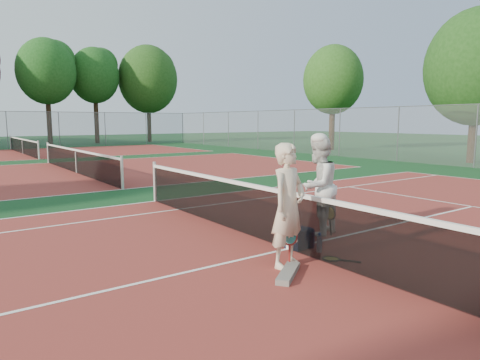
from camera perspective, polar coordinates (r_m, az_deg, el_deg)
name	(u,v)px	position (r m, az deg, el deg)	size (l,w,h in m)	color
ground	(288,249)	(7.57, 6.45, -9.13)	(130.00, 130.00, 0.00)	#0E3617
court_main	(288,249)	(7.57, 6.45, -9.11)	(23.77, 10.97, 0.01)	maroon
court_far_a	(77,173)	(19.61, -20.93, 0.89)	(23.77, 10.97, 0.01)	maroon
court_far_b	(23,154)	(32.80, -26.95, 3.15)	(23.77, 10.97, 0.01)	maroon
net_main	(289,220)	(7.44, 6.51, -5.37)	(0.10, 10.98, 1.02)	black
net_far_a	(76,161)	(19.56, -21.00, 2.36)	(0.10, 10.98, 1.02)	black
net_far_b	(23,146)	(32.77, -27.01, 4.03)	(0.10, 10.98, 1.02)	black
fence_back	(7,130)	(39.67, -28.63, 5.88)	(32.00, 0.06, 3.00)	slate
fence_right	(434,135)	(24.13, 24.45, 5.48)	(54.50, 0.06, 3.00)	slate
player_a	(288,206)	(6.48, 6.45, -3.41)	(0.69, 0.45, 1.89)	beige
player_b	(318,186)	(8.41, 10.37, -0.80)	(0.93, 0.73, 1.92)	silver
racket_red	(290,247)	(6.67, 6.63, -8.82)	(0.15, 0.27, 0.59)	maroon
racket_black_held	(329,221)	(8.41, 11.83, -5.44)	(0.17, 0.27, 0.59)	black
racket_spare	(331,259)	(7.11, 12.05, -10.26)	(0.60, 0.27, 0.03)	black
sports_bag_navy	(299,238)	(7.62, 7.92, -7.70)	(0.43, 0.30, 0.34)	black
sports_bag_purple	(304,238)	(7.74, 8.58, -7.70)	(0.35, 0.24, 0.28)	black
net_cover_canvas	(288,273)	(6.30, 6.43, -12.25)	(0.82, 0.19, 0.09)	#64615B
water_bottle	(319,244)	(7.41, 10.54, -8.38)	(0.09, 0.09, 0.30)	#C9E8FF
tree_back_3	(46,72)	(43.58, -24.43, 13.03)	(5.17, 5.17, 9.66)	#382314
tree_back_4	(94,76)	(45.62, -18.84, 13.02)	(4.75, 4.75, 9.40)	#382314
tree_back_5	(148,79)	(47.62, -12.18, 12.97)	(6.21, 6.21, 10.18)	#382314
tree_right_0	(478,67)	(26.08, 29.10, 12.99)	(5.27, 5.27, 8.02)	#382314
tree_right_1	(333,80)	(34.18, 12.31, 12.89)	(4.54, 4.54, 7.95)	#382314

